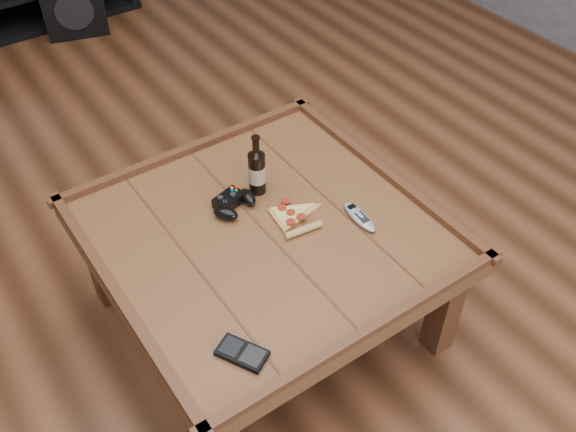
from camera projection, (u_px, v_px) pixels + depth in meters
ground at (268, 319)px, 2.30m from camera, size 6.00×6.00×0.00m
baseboard at (8, 1)px, 4.05m from camera, size 5.00×0.02×0.10m
coffee_table at (265, 243)px, 2.03m from camera, size 1.03×1.03×0.48m
beer_bottle at (257, 170)px, 2.07m from camera, size 0.06×0.06×0.22m
game_controller at (233, 203)px, 2.05m from camera, size 0.17×0.14×0.05m
pizza_slice at (293, 217)px, 2.02m from camera, size 0.16×0.24×0.02m
smartphone at (242, 353)px, 1.65m from camera, size 0.12×0.15×0.02m
remote_control at (359, 217)px, 2.02m from camera, size 0.06×0.16×0.02m
game_console at (78, 6)px, 3.90m from camera, size 0.11×0.18×0.21m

